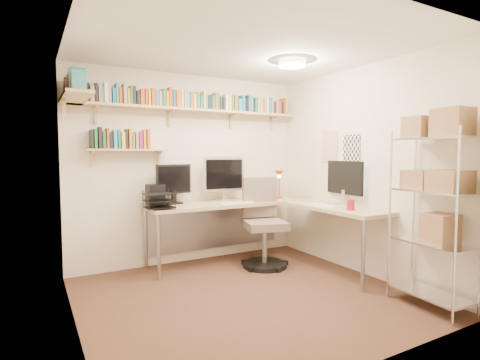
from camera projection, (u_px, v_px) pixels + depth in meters
name	position (u px, v px, depth m)	size (l,w,h in m)	color
ground	(247.00, 296.00, 3.83)	(3.20, 3.20, 0.00)	#432E1C
room_shell	(248.00, 144.00, 3.73)	(3.24, 3.04, 2.52)	beige
wall_shelves	(165.00, 107.00, 4.62)	(3.12, 1.09, 0.80)	tan
corner_desk	(245.00, 204.00, 4.82)	(2.50, 2.07, 1.41)	tan
office_chair	(263.00, 229.00, 4.85)	(0.62, 0.63, 1.14)	black
wire_rack	(437.00, 180.00, 3.43)	(0.42, 0.76, 1.85)	silver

